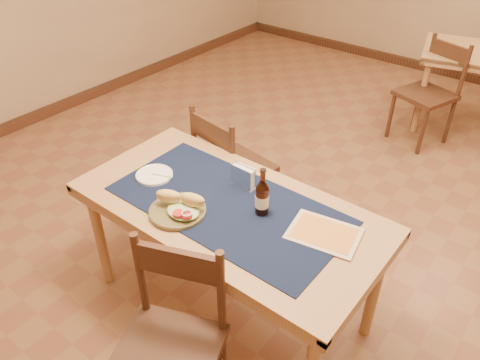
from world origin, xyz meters
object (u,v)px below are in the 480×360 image
Objects in this scene: chair_main_far at (231,168)px; beer_bottle at (262,197)px; sandwich_plate at (179,208)px; main_table at (228,218)px; napkin_holder at (243,177)px; chair_main_near at (170,344)px.

beer_bottle is at bearing -39.75° from chair_main_far.
beer_bottle is at bearing 38.46° from sandwich_plate.
sandwich_plate is (-0.14, -0.20, 0.12)m from main_table.
napkin_holder is (0.11, 0.37, 0.03)m from sandwich_plate.
main_table is 6.26× the size of beer_bottle.
chair_main_near is 0.78m from beer_bottle.
chair_main_far is 3.26× the size of sandwich_plate.
beer_bottle reaches higher than napkin_holder.
main_table is 0.26m from beer_bottle.
chair_main_far is at bearing 140.25° from beer_bottle.
sandwich_plate is at bearing -141.54° from beer_bottle.
chair_main_near is at bearing -73.68° from napkin_holder.
napkin_holder is at bearing 101.67° from main_table.
sandwich_plate is at bearing -67.82° from chair_main_far.
chair_main_far is at bearing 128.44° from main_table.
main_table is at bearing 54.20° from sandwich_plate.
napkin_holder is (-0.24, 0.81, 0.33)m from chair_main_near.
napkin_holder is at bearing 150.62° from beer_bottle.
main_table is at bearing -163.00° from beer_bottle.
chair_main_near reaches higher than chair_main_far.
beer_bottle reaches higher than sandwich_plate.
chair_main_near is 0.63m from sandwich_plate.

